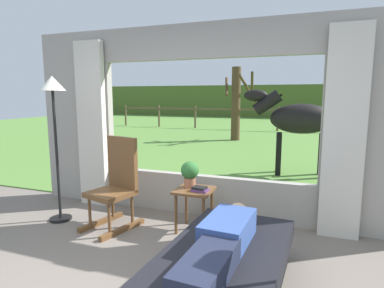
{
  "coord_description": "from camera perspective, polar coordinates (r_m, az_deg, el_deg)",
  "views": [
    {
      "loc": [
        1.3,
        -1.78,
        1.63
      ],
      "look_at": [
        0.0,
        1.8,
        1.05
      ],
      "focal_mm": 29.86,
      "sensor_mm": 36.0,
      "label": 1
    }
  ],
  "objects": [
    {
      "name": "back_wall_with_window",
      "position": [
        4.26,
        2.12,
        3.53
      ],
      "size": [
        5.2,
        0.12,
        2.55
      ],
      "color": "#9E998E",
      "rests_on": "ground_plane"
    },
    {
      "name": "curtain_panel_left",
      "position": [
        4.93,
        -17.47,
        3.26
      ],
      "size": [
        0.44,
        0.1,
        2.4
      ],
      "primitive_type": "cube",
      "color": "beige",
      "rests_on": "ground_plane"
    },
    {
      "name": "curtain_panel_right",
      "position": [
        3.94,
        25.53,
        1.55
      ],
      "size": [
        0.44,
        0.1,
        2.4
      ],
      "primitive_type": "cube",
      "color": "beige",
      "rests_on": "ground_plane"
    },
    {
      "name": "outdoor_pasture_lawn",
      "position": [
        15.08,
        14.95,
        2.2
      ],
      "size": [
        36.0,
        21.68,
        0.02
      ],
      "primitive_type": "cube",
      "color": "#568438",
      "rests_on": "ground_plane"
    },
    {
      "name": "distant_hill_ridge",
      "position": [
        24.82,
        17.14,
        7.28
      ],
      "size": [
        36.0,
        2.0,
        2.4
      ],
      "primitive_type": "cube",
      "color": "#495D27",
      "rests_on": "ground_plane"
    },
    {
      "name": "recliner_sofa",
      "position": [
        2.76,
        5.58,
        -22.09
      ],
      "size": [
        1.0,
        1.75,
        0.42
      ],
      "rotation": [
        0.0,
        0.0,
        -0.06
      ],
      "color": "black",
      "rests_on": "ground_plane"
    },
    {
      "name": "reclining_person",
      "position": [
        2.58,
        5.4,
        -16.83
      ],
      "size": [
        0.38,
        1.44,
        0.22
      ],
      "rotation": [
        0.0,
        0.0,
        -0.06
      ],
      "color": "#334C8C",
      "rests_on": "recliner_sofa"
    },
    {
      "name": "rocking_chair",
      "position": [
        4.11,
        -13.32,
        -6.88
      ],
      "size": [
        0.63,
        0.78,
        1.12
      ],
      "rotation": [
        0.0,
        0.0,
        -0.27
      ],
      "color": "brown",
      "rests_on": "ground_plane"
    },
    {
      "name": "side_table",
      "position": [
        3.89,
        0.42,
        -9.38
      ],
      "size": [
        0.44,
        0.44,
        0.52
      ],
      "color": "brown",
      "rests_on": "ground_plane"
    },
    {
      "name": "potted_plant",
      "position": [
        3.89,
        -0.39,
        -5.12
      ],
      "size": [
        0.22,
        0.22,
        0.32
      ],
      "color": "#9E6042",
      "rests_on": "side_table"
    },
    {
      "name": "book_stack",
      "position": [
        3.77,
        1.42,
        -8.08
      ],
      "size": [
        0.19,
        0.14,
        0.06
      ],
      "color": "#59336B",
      "rests_on": "side_table"
    },
    {
      "name": "floor_lamp_left",
      "position": [
        4.39,
        -23.5,
        6.39
      ],
      "size": [
        0.32,
        0.32,
        1.87
      ],
      "color": "black",
      "rests_on": "ground_plane"
    },
    {
      "name": "horse",
      "position": [
        6.75,
        18.29,
        4.19
      ],
      "size": [
        1.82,
        0.67,
        1.73
      ],
      "rotation": [
        0.0,
        0.0,
        1.66
      ],
      "color": "black",
      "rests_on": "outdoor_pasture_lawn"
    },
    {
      "name": "pasture_tree",
      "position": [
        11.64,
        7.99,
        7.41
      ],
      "size": [
        1.19,
        1.53,
        2.61
      ],
      "color": "#4C3823",
      "rests_on": "outdoor_pasture_lawn"
    },
    {
      "name": "pasture_fence_line",
      "position": [
        15.12,
        15.09,
        5.0
      ],
      "size": [
        16.1,
        0.1,
        1.1
      ],
      "color": "brown",
      "rests_on": "outdoor_pasture_lawn"
    }
  ]
}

